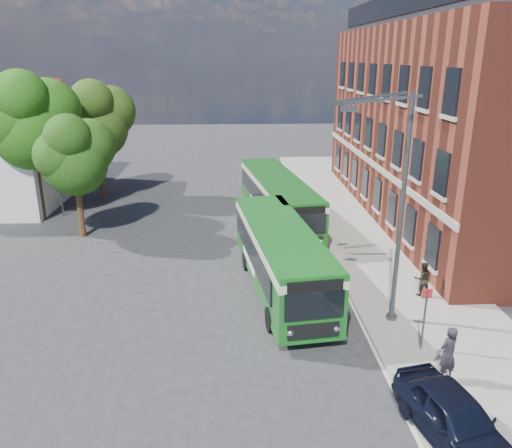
{
  "coord_description": "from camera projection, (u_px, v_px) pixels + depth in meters",
  "views": [
    {
      "loc": [
        -1.12,
        -19.54,
        10.18
      ],
      "look_at": [
        0.04,
        4.11,
        2.2
      ],
      "focal_mm": 35.0,
      "sensor_mm": 36.0,
      "label": 1
    }
  ],
  "objects": [
    {
      "name": "pavement",
      "position": [
        370.0,
        235.0,
        29.67
      ],
      "size": [
        6.0,
        48.0,
        0.15
      ],
      "primitive_type": "cube",
      "color": "gray",
      "rests_on": "ground"
    },
    {
      "name": "kerb_line",
      "position": [
        319.0,
        237.0,
        29.55
      ],
      "size": [
        0.12,
        48.0,
        0.01
      ],
      "primitive_type": "cube",
      "color": "beige",
      "rests_on": "ground"
    },
    {
      "name": "brick_office",
      "position": [
        470.0,
        110.0,
        31.57
      ],
      "size": [
        12.1,
        26.0,
        14.2
      ],
      "color": "maroon",
      "rests_on": "ground"
    },
    {
      "name": "bus_front",
      "position": [
        281.0,
        252.0,
        22.36
      ],
      "size": [
        3.88,
        11.0,
        3.02
      ],
      "color": "#165D1B",
      "rests_on": "ground"
    },
    {
      "name": "parked_car",
      "position": [
        455.0,
        419.0,
        13.48
      ],
      "size": [
        2.57,
        4.56,
        1.46
      ],
      "primitive_type": "imported",
      "rotation": [
        0.0,
        0.0,
        0.21
      ],
      "color": "black",
      "rests_on": "pavement"
    },
    {
      "name": "tree_left",
      "position": [
        74.0,
        154.0,
        28.1
      ],
      "size": [
        4.31,
        4.1,
        7.28
      ],
      "color": "#3A2515",
      "rests_on": "ground"
    },
    {
      "name": "pedestrian_b",
      "position": [
        422.0,
        279.0,
        21.83
      ],
      "size": [
        0.79,
        0.64,
        1.56
      ],
      "primitive_type": "imported",
      "rotation": [
        0.0,
        0.0,
        3.08
      ],
      "color": "black",
      "rests_on": "pavement"
    },
    {
      "name": "tree_mid",
      "position": [
        31.0,
        120.0,
        30.7
      ],
      "size": [
        5.64,
        5.36,
        9.52
      ],
      "color": "#3A2515",
      "rests_on": "ground"
    },
    {
      "name": "flagpole",
      "position": [
        55.0,
        142.0,
        31.95
      ],
      "size": [
        0.95,
        0.1,
        9.0
      ],
      "color": "#3E4144",
      "rests_on": "ground"
    },
    {
      "name": "street_lamp",
      "position": [
        392.0,
        208.0,
        18.6
      ],
      "size": [
        2.96,
        2.38,
        9.0
      ],
      "color": "#3E4144",
      "rests_on": "ground"
    },
    {
      "name": "pedestrian_a",
      "position": [
        448.0,
        354.0,
        16.03
      ],
      "size": [
        0.82,
        0.69,
        1.91
      ],
      "primitive_type": "imported",
      "rotation": [
        0.0,
        0.0,
        3.54
      ],
      "color": "black",
      "rests_on": "pavement"
    },
    {
      "name": "white_building",
      "position": [
        3.0,
        149.0,
        36.84
      ],
      "size": [
        9.4,
        13.4,
        7.3
      ],
      "color": "beige",
      "rests_on": "ground"
    },
    {
      "name": "bus_stop_sign",
      "position": [
        425.0,
        315.0,
        17.6
      ],
      "size": [
        0.35,
        0.08,
        2.52
      ],
      "color": "#3E4144",
      "rests_on": "ground"
    },
    {
      "name": "bus_rear",
      "position": [
        278.0,
        196.0,
        31.46
      ],
      "size": [
        4.34,
        12.64,
        3.02
      ],
      "color": "#145215",
      "rests_on": "ground"
    },
    {
      "name": "ground",
      "position": [
        260.0,
        302.0,
        21.8
      ],
      "size": [
        120.0,
        120.0,
        0.0
      ],
      "primitive_type": "plane",
      "color": "#2A2A2C",
      "rests_on": "ground"
    },
    {
      "name": "tree_right",
      "position": [
        97.0,
        119.0,
        35.63
      ],
      "size": [
        5.18,
        4.92,
        8.74
      ],
      "color": "#3A2515",
      "rests_on": "ground"
    }
  ]
}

